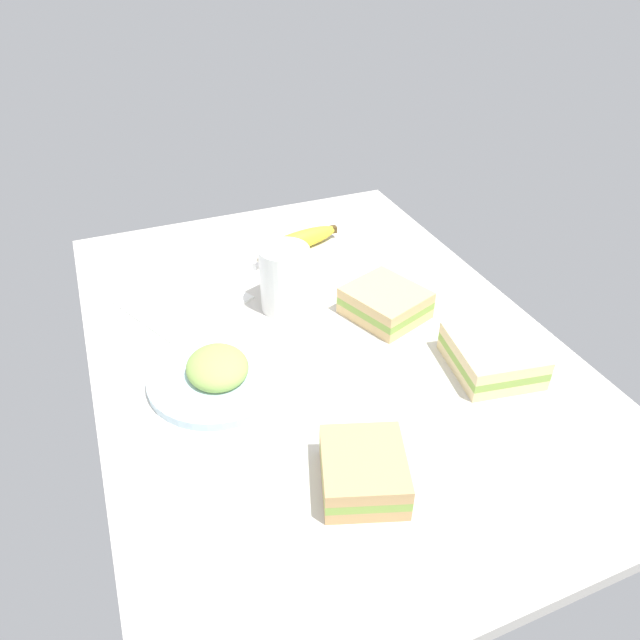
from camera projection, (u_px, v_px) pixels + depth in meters
tabletop at (320, 342)px, 86.02cm from camera, size 90.00×64.00×2.00cm
plate_of_food at (218, 373)px, 76.90cm from camera, size 18.66×18.66×4.31cm
coffee_mug_black at (285, 278)px, 88.64cm from camera, size 9.84×7.64×10.38cm
sandwich_main at (385, 303)px, 88.72cm from camera, size 13.86×13.21×4.40cm
sandwich_side at (363, 471)px, 62.48cm from camera, size 12.25×11.63×4.40cm
sandwich_extra at (492, 355)px, 78.45cm from camera, size 13.33×12.35×4.40cm
banana at (299, 241)px, 106.13cm from camera, size 7.13×16.97×3.37cm
paper_napkin at (182, 299)px, 93.24cm from camera, size 21.63×21.63×0.30cm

